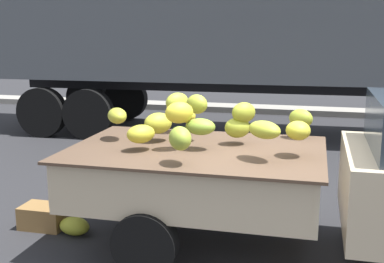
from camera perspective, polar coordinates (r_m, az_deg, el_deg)
name	(u,v)px	position (r m, az deg, el deg)	size (l,w,h in m)	color
ground	(257,259)	(5.34, 7.44, -14.25)	(220.00, 220.00, 0.00)	#28282B
curb_strip	(295,111)	(14.17, 11.77, 2.37)	(80.00, 0.80, 0.16)	gray
pickup_truck	(379,178)	(5.24, 20.65, -5.05)	(4.73, 1.86, 1.70)	#CCB793
semi_trailer	(262,18)	(10.99, 8.02, 12.74)	(12.08, 2.97, 3.95)	#4C5156
fallen_banana_bunch_near_tailgate	(74,226)	(5.98, -13.33, -10.49)	(0.38, 0.26, 0.20)	#ABAF2E
produce_crate	(44,216)	(6.26, -16.61, -9.31)	(0.52, 0.36, 0.27)	olive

